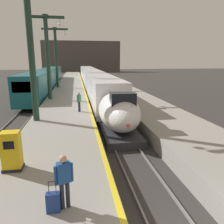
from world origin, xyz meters
name	(u,v)px	position (x,y,z in m)	size (l,w,h in m)	color
platform_left	(68,98)	(-4.05, 24.75, 0.53)	(4.80, 110.00, 1.05)	gray
platform_right	(128,97)	(4.05, 24.75, 0.53)	(4.80, 110.00, 1.05)	gray
platform_left_safety_stripe	(85,94)	(-1.77, 24.75, 1.05)	(0.20, 107.80, 0.01)	yellow
rail_main_left	(92,97)	(-0.75, 27.50, 0.06)	(0.08, 110.00, 0.12)	slate
rail_main_right	(102,97)	(0.75, 27.50, 0.06)	(0.08, 110.00, 0.12)	slate
rail_secondary_left	(34,99)	(-8.85, 27.50, 0.06)	(0.08, 110.00, 0.12)	slate
rail_secondary_right	(45,99)	(-7.35, 27.50, 0.06)	(0.08, 110.00, 0.12)	slate
highspeed_train_main	(93,80)	(0.00, 35.18, 1.96)	(2.92, 56.23, 3.60)	silver
regional_train_adjacent	(47,79)	(-8.10, 36.87, 2.13)	(2.85, 36.60, 3.80)	#145660
station_column_mid	(30,37)	(-5.90, 12.16, 6.89)	(4.00, 0.68, 9.78)	#1E3828
station_column_far	(47,50)	(-5.90, 21.41, 6.48)	(4.00, 0.68, 9.00)	#1E3828
station_column_distant	(56,52)	(-5.90, 32.61, 6.60)	(4.00, 0.68, 9.23)	#1E3828
passenger_near_edge	(64,178)	(-3.36, 1.76, 2.04)	(0.54, 0.33, 1.69)	#23232D
passenger_mid_platform	(79,100)	(-2.73, 14.45, 2.04)	(0.37, 0.51, 1.69)	#23232D
rolling_suitcase	(53,202)	(-3.70, 1.63, 1.35)	(0.40, 0.22, 0.98)	navy
ticket_machine_yellow	(12,152)	(-5.55, 4.51, 1.79)	(0.76, 0.62, 1.60)	yellow
terminus_back_wall	(82,56)	(0.00, 102.00, 7.00)	(36.00, 2.00, 14.00)	#4C4742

